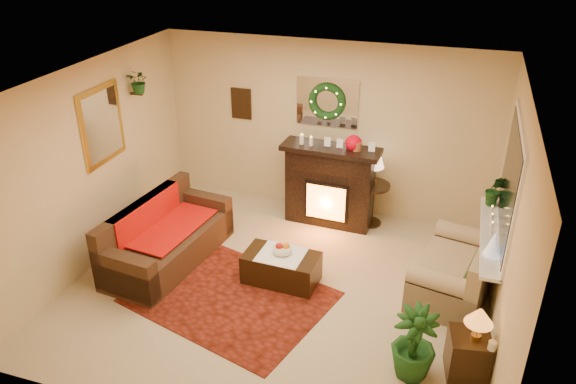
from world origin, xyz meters
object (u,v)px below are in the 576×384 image
(sofa, at_px, (168,233))
(coffee_table, at_px, (281,267))
(fireplace, at_px, (330,189))
(end_table_square, at_px, (468,353))
(side_table_round, at_px, (371,204))
(loveseat, at_px, (456,262))

(sofa, distance_m, coffee_table, 1.58)
(fireplace, height_order, end_table_square, fireplace)
(end_table_square, bearing_deg, coffee_table, 157.53)
(end_table_square, height_order, coffee_table, end_table_square)
(side_table_round, relative_size, coffee_table, 0.71)
(fireplace, xyz_separation_m, coffee_table, (-0.20, -1.65, -0.34))
(sofa, bearing_deg, loveseat, 14.14)
(sofa, bearing_deg, end_table_square, -6.60)
(sofa, height_order, side_table_round, sofa)
(fireplace, xyz_separation_m, end_table_square, (2.07, -2.59, -0.28))
(sofa, distance_m, side_table_round, 2.98)
(side_table_round, bearing_deg, sofa, -143.00)
(side_table_round, relative_size, end_table_square, 1.35)
(end_table_square, xyz_separation_m, coffee_table, (-2.27, 0.94, -0.06))
(sofa, xyz_separation_m, side_table_round, (2.38, 1.79, -0.10))
(loveseat, distance_m, side_table_round, 1.84)
(end_table_square, distance_m, coffee_table, 2.46)
(coffee_table, bearing_deg, fireplace, 85.89)
(side_table_round, xyz_separation_m, coffee_table, (-0.81, -1.78, -0.12))
(sofa, distance_m, loveseat, 3.67)
(loveseat, relative_size, end_table_square, 2.90)
(side_table_round, distance_m, end_table_square, 3.09)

